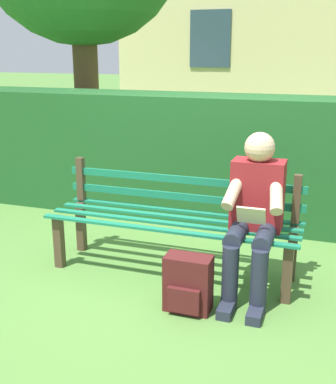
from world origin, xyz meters
TOP-DOWN VIEW (x-y plane):
  - ground at (0.00, 0.00)m, footprint 60.00×60.00m
  - park_bench at (0.00, -0.07)m, footprint 2.02×0.54m
  - person_seated at (-0.66, 0.10)m, footprint 0.44×0.73m
  - hedge_backdrop at (0.04, -1.45)m, footprint 6.45×0.78m
  - backpack at (-0.29, 0.52)m, footprint 0.32×0.25m

SIDE VIEW (x-z plane):
  - ground at x=0.00m, z-range 0.00..0.00m
  - backpack at x=-0.29m, z-range 0.00..0.40m
  - park_bench at x=0.00m, z-range 0.01..0.86m
  - person_seated at x=-0.66m, z-range 0.04..1.24m
  - hedge_backdrop at x=0.04m, z-range -0.03..1.40m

